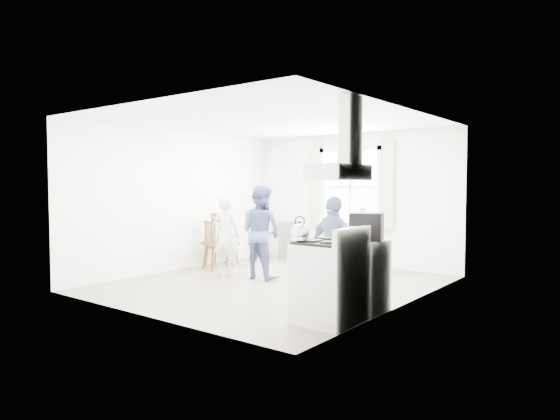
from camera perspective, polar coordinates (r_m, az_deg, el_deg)
The scene contains 16 objects.
room_shell at distance 7.97m, azimuth -0.78°, elevation 0.79°, with size 4.62×5.12×2.64m.
window_assembly at distance 10.00m, azimuth 7.98°, elevation 2.14°, with size 1.88×0.24×1.70m.
range_hood at distance 5.68m, azimuth 7.18°, elevation 5.93°, with size 0.45×0.76×0.94m.
shelf_unit at distance 10.73m, azimuth 1.10°, elevation -3.46°, with size 0.40×0.30×0.80m, color slate.
gas_stove at distance 5.87m, azimuth 5.72°, elevation -8.06°, with size 0.68×0.76×1.12m.
kettle at distance 5.71m, azimuth 2.27°, elevation -2.63°, with size 0.21×0.21×0.30m.
low_cabinet at distance 6.43m, azimuth 9.58°, elevation -7.41°, with size 0.50×0.55×0.90m, color white.
stereo_stack at distance 6.35m, azimuth 9.88°, elevation -1.87°, with size 0.48×0.45×0.35m.
cardboard_box at distance 6.22m, azimuth 8.72°, elevation -2.69°, with size 0.29×0.21×0.19m, color tan.
windsor_chair_a at distance 9.87m, azimuth -6.56°, elevation -3.06°, with size 0.42×0.41×0.93m.
windsor_chair_b at distance 9.71m, azimuth -7.88°, elevation -3.27°, with size 0.50×0.49×0.91m.
windsor_chair_c at distance 9.31m, azimuth -6.87°, elevation -2.83°, with size 0.56×0.57×1.09m.
person_left at distance 8.73m, azimuth -6.15°, elevation -2.97°, with size 0.51×0.51×1.41m, color silver.
person_mid at distance 8.47m, azimuth -2.18°, elevation -2.55°, with size 0.77×0.77×1.58m, color #4A578B.
person_right at distance 7.03m, azimuth 6.19°, elevation -4.29°, with size 0.84×0.84×1.44m, color navy.
potted_plant at distance 9.78m, azimuth 9.41°, elevation -0.59°, with size 0.17×0.17×0.30m, color #34763C.
Camera 1 is at (4.95, -6.24, 1.61)m, focal length 32.00 mm.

